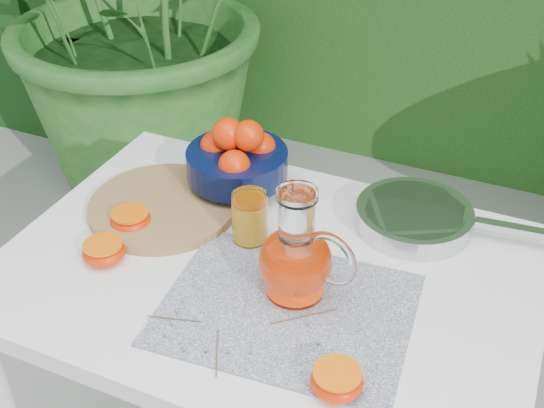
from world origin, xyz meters
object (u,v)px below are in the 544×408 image
at_px(cutting_board, 163,206).
at_px(fruit_bowl, 237,157).
at_px(juice_pitcher, 297,259).
at_px(saute_pan, 416,216).
at_px(white_table, 268,298).

height_order(cutting_board, fruit_bowl, fruit_bowl).
height_order(fruit_bowl, juice_pitcher, juice_pitcher).
xyz_separation_m(juice_pitcher, saute_pan, (0.14, 0.28, -0.05)).
height_order(cutting_board, saute_pan, saute_pan).
distance_m(cutting_board, saute_pan, 0.52).
distance_m(white_table, juice_pitcher, 0.18).
relative_size(white_table, juice_pitcher, 4.64).
bearing_deg(saute_pan, white_table, -133.22).
relative_size(juice_pitcher, saute_pan, 0.51).
bearing_deg(white_table, cutting_board, 164.75).
bearing_deg(saute_pan, fruit_bowl, -176.88).
distance_m(white_table, cutting_board, 0.30).
bearing_deg(fruit_bowl, cutting_board, -127.51).
bearing_deg(cutting_board, fruit_bowl, 52.49).
distance_m(fruit_bowl, juice_pitcher, 0.36).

